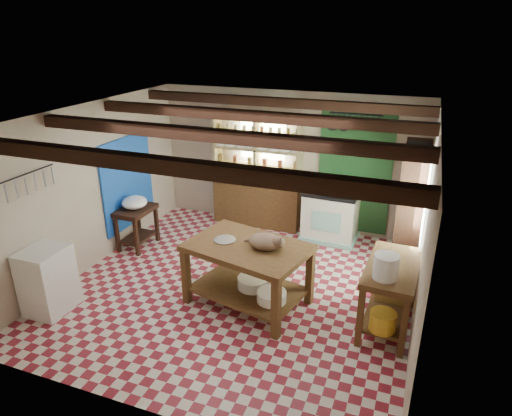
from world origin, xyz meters
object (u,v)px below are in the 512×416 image
at_px(prep_table, 137,227).
at_px(right_counter, 389,296).
at_px(cat, 265,242).
at_px(stove, 330,215).
at_px(work_table, 248,274).
at_px(white_cabinet, 48,280).

relative_size(prep_table, right_counter, 0.58).
bearing_deg(cat, right_counter, 7.87).
relative_size(stove, cat, 2.10).
height_order(work_table, prep_table, work_table).
relative_size(stove, white_cabinet, 1.03).
bearing_deg(work_table, prep_table, 171.27).
height_order(prep_table, cat, cat).
bearing_deg(right_counter, prep_table, 172.64).
distance_m(work_table, white_cabinet, 2.73).
bearing_deg(stove, prep_table, -152.27).
height_order(work_table, stove, stove).
xyz_separation_m(stove, white_cabinet, (-3.15, -3.56, -0.00)).
bearing_deg(right_counter, white_cabinet, -160.88).
xyz_separation_m(stove, right_counter, (1.25, -2.29, -0.02)).
distance_m(white_cabinet, cat, 3.02).
relative_size(work_table, prep_table, 2.20).
relative_size(white_cabinet, right_counter, 0.74).
bearing_deg(stove, work_table, -102.58).
height_order(prep_table, white_cabinet, white_cabinet).
height_order(white_cabinet, right_counter, white_cabinet).
relative_size(prep_table, white_cabinet, 0.79).
xyz_separation_m(work_table, cat, (0.25, -0.00, 0.56)).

